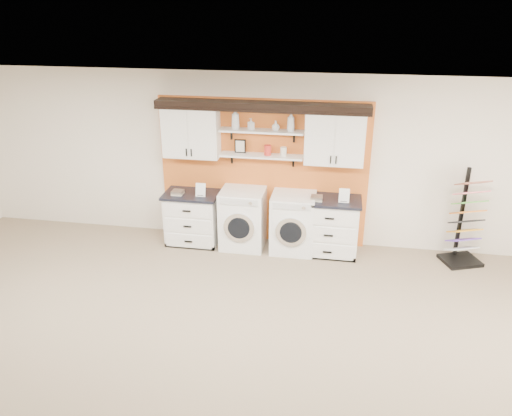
% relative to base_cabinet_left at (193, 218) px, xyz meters
% --- Properties ---
extents(floor, '(10.00, 10.00, 0.00)m').
position_rel_base_cabinet_left_xyz_m(floor, '(1.13, -3.64, -0.44)').
color(floor, '#7E7055').
rests_on(floor, ground).
extents(ceiling, '(10.00, 10.00, 0.00)m').
position_rel_base_cabinet_left_xyz_m(ceiling, '(1.13, -3.64, 2.36)').
color(ceiling, white).
rests_on(ceiling, wall_back).
extents(wall_back, '(10.00, 0.00, 10.00)m').
position_rel_base_cabinet_left_xyz_m(wall_back, '(1.13, 0.36, 0.96)').
color(wall_back, silver).
rests_on(wall_back, floor).
extents(accent_panel, '(3.40, 0.07, 2.40)m').
position_rel_base_cabinet_left_xyz_m(accent_panel, '(1.13, 0.32, 0.76)').
color(accent_panel, '#CF6223').
rests_on(accent_panel, wall_back).
extents(upper_cabinet_left, '(0.90, 0.35, 0.84)m').
position_rel_base_cabinet_left_xyz_m(upper_cabinet_left, '(0.00, 0.15, 1.44)').
color(upper_cabinet_left, white).
rests_on(upper_cabinet_left, wall_back).
extents(upper_cabinet_right, '(0.90, 0.35, 0.84)m').
position_rel_base_cabinet_left_xyz_m(upper_cabinet_right, '(2.26, 0.15, 1.44)').
color(upper_cabinet_right, white).
rests_on(upper_cabinet_right, wall_back).
extents(shelf_lower, '(1.32, 0.28, 0.03)m').
position_rel_base_cabinet_left_xyz_m(shelf_lower, '(1.13, 0.16, 1.09)').
color(shelf_lower, white).
rests_on(shelf_lower, wall_back).
extents(shelf_upper, '(1.32, 0.28, 0.03)m').
position_rel_base_cabinet_left_xyz_m(shelf_upper, '(1.13, 0.16, 1.49)').
color(shelf_upper, white).
rests_on(shelf_upper, wall_back).
extents(crown_molding, '(3.30, 0.41, 0.13)m').
position_rel_base_cabinet_left_xyz_m(crown_molding, '(1.13, 0.17, 1.89)').
color(crown_molding, black).
rests_on(crown_molding, wall_back).
extents(picture_frame, '(0.18, 0.02, 0.22)m').
position_rel_base_cabinet_left_xyz_m(picture_frame, '(0.78, 0.21, 1.21)').
color(picture_frame, black).
rests_on(picture_frame, shelf_lower).
extents(canister_red, '(0.11, 0.11, 0.16)m').
position_rel_base_cabinet_left_xyz_m(canister_red, '(1.23, 0.16, 1.18)').
color(canister_red, red).
rests_on(canister_red, shelf_lower).
extents(canister_cream, '(0.10, 0.10, 0.14)m').
position_rel_base_cabinet_left_xyz_m(canister_cream, '(1.48, 0.16, 1.17)').
color(canister_cream, silver).
rests_on(canister_cream, shelf_lower).
extents(base_cabinet_left, '(0.90, 0.66, 0.88)m').
position_rel_base_cabinet_left_xyz_m(base_cabinet_left, '(0.00, 0.00, 0.00)').
color(base_cabinet_left, white).
rests_on(base_cabinet_left, floor).
extents(base_cabinet_right, '(0.95, 0.66, 0.93)m').
position_rel_base_cabinet_left_xyz_m(base_cabinet_right, '(2.26, -0.00, 0.03)').
color(base_cabinet_right, white).
rests_on(base_cabinet_right, floor).
extents(washer, '(0.71, 0.71, 0.99)m').
position_rel_base_cabinet_left_xyz_m(washer, '(0.86, -0.00, 0.05)').
color(washer, white).
rests_on(washer, floor).
extents(dryer, '(0.69, 0.71, 0.97)m').
position_rel_base_cabinet_left_xyz_m(dryer, '(1.68, -0.00, 0.04)').
color(dryer, white).
rests_on(dryer, floor).
extents(sample_rack, '(0.68, 0.62, 1.51)m').
position_rel_base_cabinet_left_xyz_m(sample_rack, '(4.32, 0.03, 0.05)').
color(sample_rack, black).
rests_on(sample_rack, floor).
extents(soap_bottle_a, '(0.14, 0.14, 0.33)m').
position_rel_base_cabinet_left_xyz_m(soap_bottle_a, '(0.72, 0.16, 1.67)').
color(soap_bottle_a, silver).
rests_on(soap_bottle_a, shelf_upper).
extents(soap_bottle_b, '(0.11, 0.11, 0.18)m').
position_rel_base_cabinet_left_xyz_m(soap_bottle_b, '(0.97, 0.16, 1.59)').
color(soap_bottle_b, silver).
rests_on(soap_bottle_b, shelf_upper).
extents(soap_bottle_c, '(0.17, 0.17, 0.15)m').
position_rel_base_cabinet_left_xyz_m(soap_bottle_c, '(1.35, 0.16, 1.58)').
color(soap_bottle_c, silver).
rests_on(soap_bottle_c, shelf_upper).
extents(soap_bottle_d, '(0.17, 0.17, 0.30)m').
position_rel_base_cabinet_left_xyz_m(soap_bottle_d, '(1.58, 0.16, 1.66)').
color(soap_bottle_d, silver).
rests_on(soap_bottle_d, shelf_upper).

